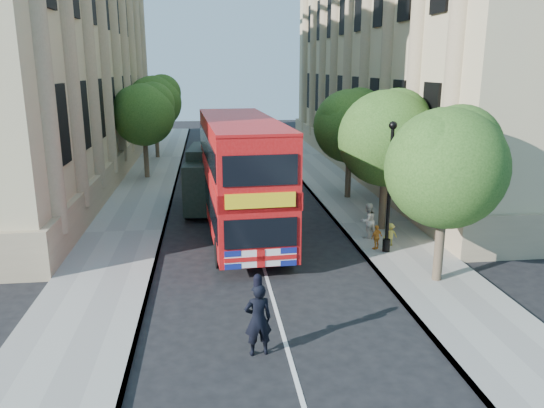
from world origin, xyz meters
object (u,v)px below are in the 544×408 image
object	(u,v)px
double_decker_bus	(241,173)
box_van	(211,180)
police_constable	(258,319)
woman_pedestrian	(368,220)
lamp_post	(389,193)

from	to	relation	value
double_decker_bus	box_van	size ratio (longest dim) A/B	1.91
double_decker_bus	police_constable	bearing A→B (deg)	-94.66
box_van	police_constable	distance (m)	14.62
double_decker_bus	police_constable	distance (m)	10.35
police_constable	woman_pedestrian	bearing A→B (deg)	-129.58
lamp_post	box_van	xyz separation A→B (m)	(-6.81, 7.64, -0.94)
lamp_post	box_van	size ratio (longest dim) A/B	0.89
double_decker_bus	box_van	world-z (taller)	double_decker_bus
box_van	woman_pedestrian	bearing A→B (deg)	-36.37
lamp_post	police_constable	xyz separation A→B (m)	(-5.79, -6.94, -1.52)
lamp_post	woman_pedestrian	size ratio (longest dim) A/B	3.38
double_decker_bus	police_constable	xyz separation A→B (m)	(-0.24, -10.19, -1.80)
double_decker_bus	woman_pedestrian	bearing A→B (deg)	-18.83
box_van	woman_pedestrian	xyz separation A→B (m)	(6.57, -5.86, -0.68)
box_van	police_constable	bearing A→B (deg)	-80.66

